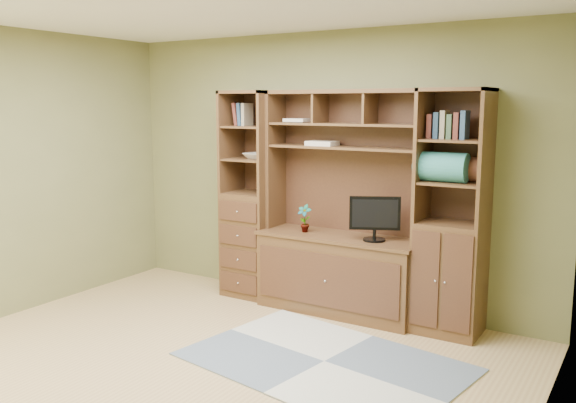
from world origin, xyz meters
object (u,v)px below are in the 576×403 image
Objects in this scene: right_tower at (452,213)px; left_tower at (251,195)px; monitor at (375,210)px; center_hutch at (339,204)px.

left_tower is at bearing 180.00° from right_tower.
monitor is (1.37, -0.07, -0.02)m from left_tower.
left_tower reaches higher than monitor.
right_tower is 3.77× the size of monitor.
center_hutch is 1.00× the size of left_tower.
right_tower is (1.02, 0.04, 0.00)m from center_hutch.
center_hutch is 1.00× the size of right_tower.
center_hutch and right_tower have the same top height.
right_tower is (2.02, 0.00, 0.00)m from left_tower.
right_tower is 0.66m from monitor.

